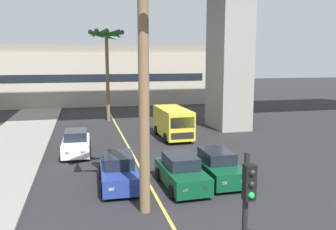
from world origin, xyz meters
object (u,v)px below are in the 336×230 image
at_px(car_queue_front, 181,172).
at_px(palm_tree_mid_median, 107,44).
at_px(traffic_light_median_near, 246,221).
at_px(delivery_van, 173,122).
at_px(car_queue_second, 76,143).
at_px(car_queue_fourth, 217,167).
at_px(car_queue_third, 119,172).
at_px(palm_tree_near_median, 143,29).

relative_size(car_queue_front, palm_tree_mid_median, 0.45).
bearing_deg(car_queue_front, traffic_light_median_near, -97.64).
xyz_separation_m(delivery_van, traffic_light_median_near, (-3.60, -19.91, 1.43)).
relative_size(car_queue_second, traffic_light_median_near, 0.98).
relative_size(car_queue_fourth, traffic_light_median_near, 0.98).
bearing_deg(car_queue_third, traffic_light_median_near, -80.66).
distance_m(car_queue_front, palm_tree_near_median, 7.30).
xyz_separation_m(car_queue_third, palm_tree_near_median, (0.71, -3.26, 6.53)).
relative_size(car_queue_front, traffic_light_median_near, 0.99).
height_order(car_queue_front, palm_tree_mid_median, palm_tree_mid_median).
xyz_separation_m(car_queue_fourth, palm_tree_mid_median, (-3.99, 19.59, 6.96)).
distance_m(car_queue_third, delivery_van, 11.07).
xyz_separation_m(traffic_light_median_near, palm_tree_near_median, (-0.96, 6.93, 4.54)).
xyz_separation_m(car_queue_front, palm_tree_near_median, (-2.21, -2.40, 6.53)).
height_order(car_queue_front, palm_tree_near_median, palm_tree_near_median).
distance_m(delivery_van, traffic_light_median_near, 20.28).
relative_size(car_queue_third, car_queue_fourth, 1.01).
bearing_deg(palm_tree_mid_median, palm_tree_near_median, -90.66).
distance_m(car_queue_third, palm_tree_mid_median, 20.41).
height_order(car_queue_second, palm_tree_near_median, palm_tree_near_median).
relative_size(car_queue_second, car_queue_fourth, 1.01).
relative_size(car_queue_third, traffic_light_median_near, 0.99).
xyz_separation_m(traffic_light_median_near, palm_tree_mid_median, (-0.70, 29.35, 4.97)).
bearing_deg(delivery_van, car_queue_fourth, -91.77).
relative_size(car_queue_fourth, palm_tree_near_median, 0.44).
relative_size(car_queue_fourth, delivery_van, 0.78).
height_order(car_queue_second, palm_tree_mid_median, palm_tree_mid_median).
distance_m(car_queue_front, palm_tree_mid_median, 21.29).
distance_m(car_queue_fourth, palm_tree_mid_median, 21.17).
bearing_deg(car_queue_fourth, delivery_van, 88.23).
xyz_separation_m(car_queue_second, palm_tree_near_median, (2.79, -9.82, 6.53)).
bearing_deg(palm_tree_mid_median, delivery_van, -65.50).
distance_m(car_queue_front, traffic_light_median_near, 9.62).
bearing_deg(car_queue_front, delivery_van, 77.48).
relative_size(traffic_light_median_near, palm_tree_mid_median, 0.46).
height_order(palm_tree_near_median, palm_tree_mid_median, palm_tree_near_median).
xyz_separation_m(car_queue_fourth, delivery_van, (0.31, 10.14, 0.57)).
bearing_deg(palm_tree_near_median, palm_tree_mid_median, 89.34).
bearing_deg(car_queue_second, car_queue_front, -56.00).
bearing_deg(car_queue_second, delivery_van, 23.20).
height_order(car_queue_fourth, traffic_light_median_near, traffic_light_median_near).
height_order(traffic_light_median_near, palm_tree_mid_median, palm_tree_mid_median).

